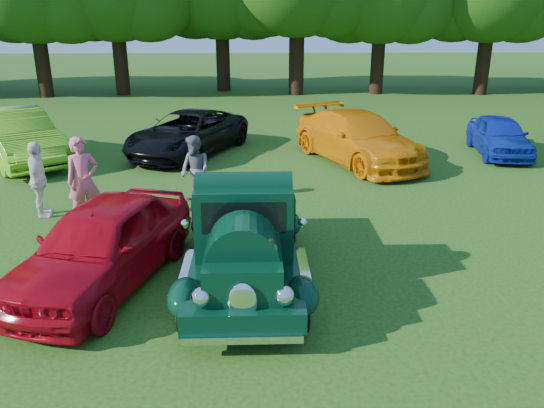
{
  "coord_description": "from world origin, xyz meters",
  "views": [
    {
      "loc": [
        0.26,
        -8.31,
        4.5
      ],
      "look_at": [
        0.57,
        1.16,
        1.1
      ],
      "focal_mm": 35.0,
      "sensor_mm": 36.0,
      "label": 1
    }
  ],
  "objects_px": {
    "hero_pickup": "(245,237)",
    "back_car_blue": "(499,136)",
    "red_convertible": "(103,244)",
    "back_car_lime": "(17,137)",
    "back_car_orange": "(358,138)",
    "back_car_black": "(188,133)",
    "spectator_pink": "(83,180)",
    "spectator_grey": "(195,170)",
    "spectator_white": "(38,180)"
  },
  "relations": [
    {
      "from": "hero_pickup",
      "to": "back_car_blue",
      "type": "xyz_separation_m",
      "value": [
        8.43,
        8.79,
        -0.17
      ]
    },
    {
      "from": "red_convertible",
      "to": "back_car_lime",
      "type": "xyz_separation_m",
      "value": [
        -4.88,
        8.28,
        0.09
      ]
    },
    {
      "from": "hero_pickup",
      "to": "back_car_orange",
      "type": "height_order",
      "value": "hero_pickup"
    },
    {
      "from": "back_car_lime",
      "to": "back_car_blue",
      "type": "bearing_deg",
      "value": -34.91
    },
    {
      "from": "red_convertible",
      "to": "back_car_orange",
      "type": "xyz_separation_m",
      "value": [
        5.94,
        8.04,
        0.04
      ]
    },
    {
      "from": "back_car_lime",
      "to": "back_car_black",
      "type": "distance_m",
      "value": 5.36
    },
    {
      "from": "hero_pickup",
      "to": "back_car_black",
      "type": "height_order",
      "value": "hero_pickup"
    },
    {
      "from": "hero_pickup",
      "to": "spectator_pink",
      "type": "distance_m",
      "value": 4.73
    },
    {
      "from": "spectator_pink",
      "to": "spectator_grey",
      "type": "height_order",
      "value": "spectator_pink"
    },
    {
      "from": "red_convertible",
      "to": "spectator_white",
      "type": "xyz_separation_m",
      "value": [
        -2.36,
        3.37,
        0.14
      ]
    },
    {
      "from": "spectator_white",
      "to": "back_car_orange",
      "type": "bearing_deg",
      "value": -75.39
    },
    {
      "from": "back_car_blue",
      "to": "spectator_grey",
      "type": "relative_size",
      "value": 2.22
    },
    {
      "from": "red_convertible",
      "to": "back_car_black",
      "type": "xyz_separation_m",
      "value": [
        0.39,
        9.24,
        -0.03
      ]
    },
    {
      "from": "back_car_lime",
      "to": "spectator_pink",
      "type": "distance_m",
      "value": 6.43
    },
    {
      "from": "back_car_orange",
      "to": "back_car_blue",
      "type": "distance_m",
      "value": 5.02
    },
    {
      "from": "back_car_lime",
      "to": "spectator_grey",
      "type": "bearing_deg",
      "value": -71.01
    },
    {
      "from": "spectator_grey",
      "to": "back_car_blue",
      "type": "bearing_deg",
      "value": 73.84
    },
    {
      "from": "back_car_black",
      "to": "back_car_orange",
      "type": "bearing_deg",
      "value": 12.64
    },
    {
      "from": "back_car_blue",
      "to": "spectator_pink",
      "type": "relative_size",
      "value": 1.93
    },
    {
      "from": "red_convertible",
      "to": "back_car_lime",
      "type": "distance_m",
      "value": 9.61
    },
    {
      "from": "back_car_orange",
      "to": "hero_pickup",
      "type": "bearing_deg",
      "value": -136.31
    },
    {
      "from": "hero_pickup",
      "to": "back_car_lime",
      "type": "distance_m",
      "value": 11.05
    },
    {
      "from": "back_car_orange",
      "to": "red_convertible",
      "type": "bearing_deg",
      "value": -149.33
    },
    {
      "from": "hero_pickup",
      "to": "back_car_orange",
      "type": "relative_size",
      "value": 0.89
    },
    {
      "from": "back_car_black",
      "to": "spectator_pink",
      "type": "distance_m",
      "value": 6.44
    },
    {
      "from": "hero_pickup",
      "to": "spectator_pink",
      "type": "relative_size",
      "value": 2.45
    },
    {
      "from": "back_car_blue",
      "to": "spectator_pink",
      "type": "xyz_separation_m",
      "value": [
        -12.11,
        -5.82,
        0.34
      ]
    },
    {
      "from": "spectator_grey",
      "to": "spectator_white",
      "type": "height_order",
      "value": "spectator_white"
    },
    {
      "from": "back_car_orange",
      "to": "spectator_grey",
      "type": "xyz_separation_m",
      "value": [
        -4.77,
        -3.87,
        0.07
      ]
    },
    {
      "from": "back_car_lime",
      "to": "spectator_white",
      "type": "bearing_deg",
      "value": -99.67
    },
    {
      "from": "back_car_orange",
      "to": "back_car_blue",
      "type": "height_order",
      "value": "back_car_orange"
    },
    {
      "from": "hero_pickup",
      "to": "red_convertible",
      "type": "height_order",
      "value": "hero_pickup"
    },
    {
      "from": "red_convertible",
      "to": "spectator_white",
      "type": "height_order",
      "value": "spectator_white"
    },
    {
      "from": "hero_pickup",
      "to": "red_convertible",
      "type": "relative_size",
      "value": 1.1
    },
    {
      "from": "back_car_black",
      "to": "spectator_pink",
      "type": "xyz_separation_m",
      "value": [
        -1.6,
        -6.24,
        0.27
      ]
    },
    {
      "from": "back_car_orange",
      "to": "spectator_white",
      "type": "bearing_deg",
      "value": -173.51
    },
    {
      "from": "spectator_pink",
      "to": "hero_pickup",
      "type": "bearing_deg",
      "value": -70.17
    },
    {
      "from": "back_car_blue",
      "to": "spectator_white",
      "type": "xyz_separation_m",
      "value": [
        -13.26,
        -5.45,
        0.24
      ]
    },
    {
      "from": "red_convertible",
      "to": "spectator_grey",
      "type": "bearing_deg",
      "value": 90.61
    },
    {
      "from": "back_car_orange",
      "to": "back_car_blue",
      "type": "xyz_separation_m",
      "value": [
        4.96,
        0.78,
        -0.14
      ]
    },
    {
      "from": "hero_pickup",
      "to": "back_car_lime",
      "type": "bearing_deg",
      "value": 131.72
    },
    {
      "from": "hero_pickup",
      "to": "back_car_lime",
      "type": "relative_size",
      "value": 0.94
    },
    {
      "from": "spectator_pink",
      "to": "back_car_blue",
      "type": "bearing_deg",
      "value": -5.63
    },
    {
      "from": "red_convertible",
      "to": "hero_pickup",
      "type": "bearing_deg",
      "value": 17.08
    },
    {
      "from": "spectator_pink",
      "to": "spectator_white",
      "type": "height_order",
      "value": "spectator_pink"
    },
    {
      "from": "hero_pickup",
      "to": "back_car_blue",
      "type": "height_order",
      "value": "hero_pickup"
    },
    {
      "from": "spectator_white",
      "to": "red_convertible",
      "type": "bearing_deg",
      "value": -159.81
    },
    {
      "from": "spectator_pink",
      "to": "spectator_white",
      "type": "relative_size",
      "value": 1.1
    },
    {
      "from": "spectator_grey",
      "to": "spectator_white",
      "type": "relative_size",
      "value": 0.96
    },
    {
      "from": "back_car_blue",
      "to": "spectator_white",
      "type": "relative_size",
      "value": 2.13
    }
  ]
}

